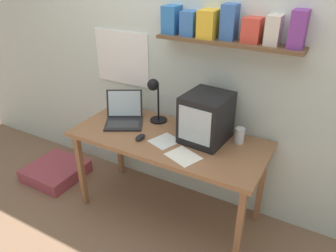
# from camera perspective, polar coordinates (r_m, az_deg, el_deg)

# --- Properties ---
(ground_plane) EXTENTS (12.00, 12.00, 0.00)m
(ground_plane) POSITION_cam_1_polar(r_m,az_deg,el_deg) (3.03, 0.00, -14.43)
(ground_plane) COLOR #87654B
(back_wall) EXTENTS (5.60, 0.24, 2.60)m
(back_wall) POSITION_cam_1_polar(r_m,az_deg,el_deg) (2.69, 4.29, 12.01)
(back_wall) COLOR silver
(back_wall) RESTS_ON ground_plane
(corner_desk) EXTENTS (1.56, 0.68, 0.75)m
(corner_desk) POSITION_cam_1_polar(r_m,az_deg,el_deg) (2.62, 0.00, -3.26)
(corner_desk) COLOR #976441
(corner_desk) RESTS_ON ground_plane
(crt_monitor) EXTENTS (0.34, 0.39, 0.37)m
(crt_monitor) POSITION_cam_1_polar(r_m,az_deg,el_deg) (2.49, 6.66, 1.42)
(crt_monitor) COLOR black
(crt_monitor) RESTS_ON corner_desk
(laptop) EXTENTS (0.42, 0.42, 0.25)m
(laptop) POSITION_cam_1_polar(r_m,az_deg,el_deg) (2.82, -7.68, 1.91)
(laptop) COLOR #232326
(laptop) RESTS_ON corner_desk
(desk_lamp) EXTENTS (0.15, 0.18, 0.40)m
(desk_lamp) POSITION_cam_1_polar(r_m,az_deg,el_deg) (2.71, -2.30, 5.44)
(desk_lamp) COLOR black
(desk_lamp) RESTS_ON corner_desk
(juice_glass) EXTENTS (0.07, 0.07, 0.12)m
(juice_glass) POSITION_cam_1_polar(r_m,az_deg,el_deg) (2.55, 12.34, -1.74)
(juice_glass) COLOR white
(juice_glass) RESTS_ON corner_desk
(computer_mouse) EXTENTS (0.06, 0.11, 0.03)m
(computer_mouse) POSITION_cam_1_polar(r_m,az_deg,el_deg) (2.56, -4.84, -1.96)
(computer_mouse) COLOR black
(computer_mouse) RESTS_ON corner_desk
(loose_paper_near_monitor) EXTENTS (0.24, 0.25, 0.00)m
(loose_paper_near_monitor) POSITION_cam_1_polar(r_m,az_deg,el_deg) (2.53, -0.57, -2.64)
(loose_paper_near_monitor) COLOR silver
(loose_paper_near_monitor) RESTS_ON corner_desk
(loose_paper_near_laptop) EXTENTS (0.28, 0.25, 0.00)m
(loose_paper_near_laptop) POSITION_cam_1_polar(r_m,az_deg,el_deg) (2.35, 2.66, -5.28)
(loose_paper_near_laptop) COLOR white
(loose_paper_near_laptop) RESTS_ON corner_desk
(floor_cushion) EXTENTS (0.52, 0.52, 0.13)m
(floor_cushion) POSITION_cam_1_polar(r_m,az_deg,el_deg) (3.58, -18.96, -7.43)
(floor_cushion) COLOR #A54450
(floor_cushion) RESTS_ON ground_plane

